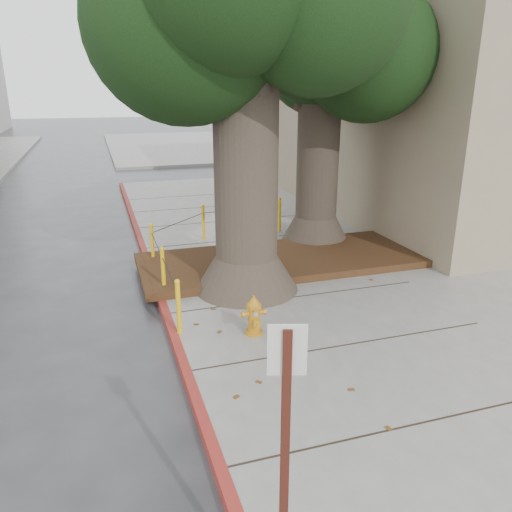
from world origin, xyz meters
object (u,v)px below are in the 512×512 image
(car_silver, at_px, (263,155))
(car_red, at_px, (333,155))
(fire_hydrant, at_px, (254,315))
(signpost, at_px, (284,470))

(car_silver, relative_size, car_red, 0.96)
(fire_hydrant, bearing_deg, signpost, -104.97)
(car_silver, height_order, car_red, car_red)
(fire_hydrant, relative_size, car_silver, 0.21)
(fire_hydrant, height_order, car_silver, car_silver)
(signpost, relative_size, car_red, 0.74)
(fire_hydrant, bearing_deg, car_silver, 71.09)
(fire_hydrant, relative_size, car_red, 0.20)
(fire_hydrant, relative_size, signpost, 0.28)
(car_silver, bearing_deg, fire_hydrant, 165.46)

